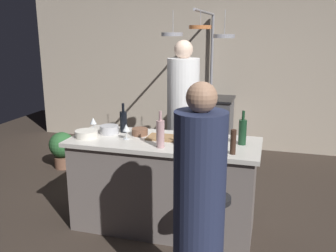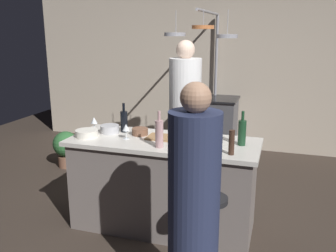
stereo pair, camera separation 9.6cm
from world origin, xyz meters
The scene contains 20 objects.
ground_plane centered at (0.00, 0.00, 0.00)m, with size 9.00×9.00×0.00m, color #382D26.
back_wall centered at (0.00, 2.85, 1.30)m, with size 6.40×0.16×2.60m, color #BCAD99.
kitchen_island centered at (0.00, 0.00, 0.45)m, with size 1.80×0.72×0.90m.
stove_range centered at (0.00, 2.45, 0.45)m, with size 0.80×0.64×0.89m.
chef centered at (-0.06, 1.00, 0.84)m, with size 0.38×0.38×1.80m.
bar_stool_right centered at (0.58, -0.62, 0.38)m, with size 0.28×0.28×0.68m.
guest_right centered at (0.54, -1.02, 0.74)m, with size 0.34×0.34×1.60m.
overhead_pot_rack centered at (0.02, 1.81, 1.70)m, with size 0.92×1.47×2.17m.
potted_plant centered at (-1.85, 1.17, 0.30)m, with size 0.36×0.36×0.52m.
cutting_board centered at (-0.01, 0.05, 0.91)m, with size 0.32×0.22×0.02m, color #997047.
pepper_mill centered at (0.67, -0.23, 1.01)m, with size 0.05×0.05×0.21m, color #382319.
wine_bottle_rose centered at (0.04, -0.22, 1.03)m, with size 0.07×0.07×0.33m.
wine_bottle_green centered at (0.72, 0.07, 1.02)m, with size 0.07×0.07×0.31m.
wine_bottle_red centered at (0.32, -0.21, 1.01)m, with size 0.07×0.07×0.30m.
wine_bottle_dark centered at (-0.47, 0.16, 1.01)m, with size 0.07×0.07×0.30m.
wine_glass_by_chef centered at (-0.78, 0.10, 1.01)m, with size 0.07×0.07×0.15m.
wine_glass_near_right_guest centered at (-0.35, -0.07, 1.01)m, with size 0.07×0.07×0.15m.
mixing_bowl_steel centered at (-0.59, 0.08, 0.94)m, with size 0.19×0.19×0.08m, color #B7B7BC.
mixing_bowl_ceramic centered at (-0.75, -0.11, 0.93)m, with size 0.22×0.22×0.07m, color silver.
mixing_bowl_wooden centered at (-0.28, 0.10, 0.93)m, with size 0.16×0.16×0.07m, color brown.
Camera 1 is at (0.94, -3.16, 1.89)m, focal length 38.97 mm.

